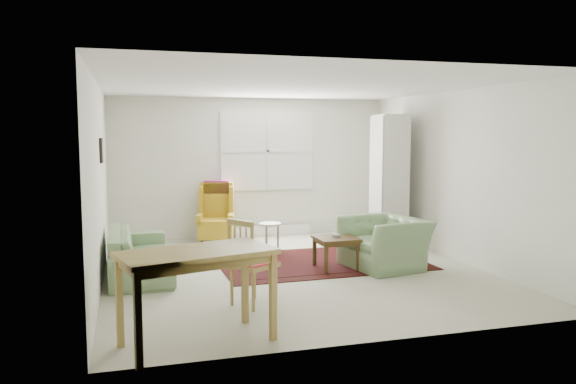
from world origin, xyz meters
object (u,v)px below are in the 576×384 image
object	(u,v)px
desk_chair	(254,262)
armchair	(384,238)
cabinet	(389,180)
wingback_chair	(216,212)
desk	(197,297)
stool	(270,237)
coffee_table	(336,253)
sofa	(139,244)

from	to	relation	value
desk_chair	armchair	bearing A→B (deg)	-92.05
cabinet	desk_chair	size ratio (longest dim) A/B	2.27
wingback_chair	desk	size ratio (longest dim) A/B	0.78
wingback_chair	desk_chair	distance (m)	3.65
stool	cabinet	world-z (taller)	cabinet
coffee_table	desk	distance (m)	3.14
sofa	wingback_chair	bearing A→B (deg)	-35.23
armchair	stool	size ratio (longest dim) A/B	2.32
cabinet	armchair	bearing A→B (deg)	-107.41
cabinet	desk_chair	distance (m)	4.11
wingback_chair	cabinet	world-z (taller)	cabinet
wingback_chair	stool	world-z (taller)	wingback_chair
armchair	cabinet	bearing A→B (deg)	141.26
desk_chair	coffee_table	bearing A→B (deg)	-79.53
cabinet	desk	distance (m)	5.31
sofa	cabinet	world-z (taller)	cabinet
armchair	wingback_chair	xyz separation A→B (m)	(-1.99, 2.47, 0.10)
desk	desk_chair	xyz separation A→B (m)	(0.73, 0.98, 0.06)
stool	armchair	bearing A→B (deg)	-48.91
coffee_table	cabinet	xyz separation A→B (m)	(1.52, 1.50, 0.86)
armchair	desk	world-z (taller)	desk
sofa	coffee_table	bearing A→B (deg)	-100.94
armchair	cabinet	size ratio (longest dim) A/B	0.49
armchair	wingback_chair	size ratio (longest dim) A/B	1.03
armchair	wingback_chair	bearing A→B (deg)	-152.06
wingback_chair	desk_chair	bearing A→B (deg)	-79.33
armchair	cabinet	distance (m)	1.92
cabinet	desk	size ratio (longest dim) A/B	1.63
armchair	desk	xyz separation A→B (m)	(-2.85, -2.16, 0.00)
armchair	desk	bearing A→B (deg)	-63.85
wingback_chair	desk	world-z (taller)	wingback_chair
desk	desk_chair	bearing A→B (deg)	53.37
sofa	stool	bearing A→B (deg)	-66.88
armchair	coffee_table	distance (m)	0.72
stool	cabinet	size ratio (longest dim) A/B	0.21
coffee_table	cabinet	bearing A→B (deg)	44.45
armchair	desk_chair	bearing A→B (deg)	-71.93
cabinet	desk_chair	bearing A→B (deg)	-126.54
armchair	wingback_chair	world-z (taller)	wingback_chair
armchair	stool	bearing A→B (deg)	-149.84
cabinet	sofa	bearing A→B (deg)	-155.79
sofa	desk	world-z (taller)	desk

